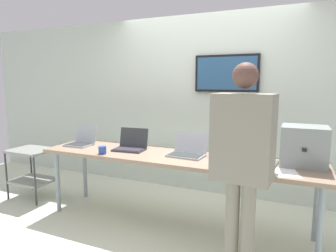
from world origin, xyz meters
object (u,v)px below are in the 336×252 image
object	(u,v)px
laptop_station_3	(255,157)
storage_cart	(32,166)
workbench	(173,160)
equipment_box	(304,146)
laptop_station_1	(131,145)
laptop_station_2	(188,150)
laptop_station_0	(82,140)
person	(243,153)
coffee_mug	(102,150)

from	to	relation	value
laptop_station_3	storage_cart	world-z (taller)	laptop_station_3
workbench	storage_cart	bearing A→B (deg)	-178.78
workbench	equipment_box	bearing A→B (deg)	5.57
laptop_station_1	laptop_station_3	xyz separation A→B (m)	(1.40, 0.01, -0.01)
equipment_box	storage_cart	xyz separation A→B (m)	(-3.33, -0.17, -0.53)
laptop_station_2	storage_cart	bearing A→B (deg)	-177.15
workbench	laptop_station_1	distance (m)	0.57
workbench	storage_cart	xyz separation A→B (m)	(-2.06, -0.04, -0.29)
equipment_box	laptop_station_0	bearing A→B (deg)	-177.85
person	coffee_mug	distance (m)	1.63
coffee_mug	storage_cart	xyz separation A→B (m)	(-1.32, 0.21, -0.39)
equipment_box	storage_cart	bearing A→B (deg)	-177.12
coffee_mug	storage_cart	world-z (taller)	coffee_mug
equipment_box	person	world-z (taller)	person
equipment_box	storage_cart	world-z (taller)	equipment_box
equipment_box	storage_cart	distance (m)	3.37
laptop_station_3	storage_cart	xyz separation A→B (m)	(-2.90, -0.10, -0.39)
laptop_station_3	person	world-z (taller)	person
laptop_station_2	laptop_station_1	bearing A→B (deg)	-178.84
laptop_station_1	coffee_mug	size ratio (longest dim) A/B	4.48
equipment_box	person	xyz separation A→B (m)	(-0.44, -0.74, 0.06)
laptop_station_2	laptop_station_3	xyz separation A→B (m)	(0.70, -0.01, -0.00)
equipment_box	coffee_mug	size ratio (longest dim) A/B	4.80
workbench	laptop_station_0	bearing A→B (deg)	178.70
workbench	laptop_station_2	bearing A→B (deg)	24.94
laptop_station_0	person	size ratio (longest dim) A/B	0.18
laptop_station_3	laptop_station_0	bearing A→B (deg)	-179.14
laptop_station_3	storage_cart	size ratio (longest dim) A/B	0.50
coffee_mug	storage_cart	size ratio (longest dim) A/B	0.13
laptop_station_3	person	bearing A→B (deg)	-91.10
workbench	person	world-z (taller)	person
laptop_station_1	person	distance (m)	1.55
workbench	coffee_mug	size ratio (longest dim) A/B	36.13
equipment_box	workbench	bearing A→B (deg)	-174.43
laptop_station_0	equipment_box	bearing A→B (deg)	2.15
laptop_station_1	storage_cart	bearing A→B (deg)	-176.37
laptop_station_2	person	bearing A→B (deg)	-45.04
laptop_station_2	laptop_station_3	bearing A→B (deg)	-0.46
equipment_box	coffee_mug	distance (m)	2.05
equipment_box	laptop_station_3	xyz separation A→B (m)	(-0.43, -0.06, -0.14)
person	storage_cart	xyz separation A→B (m)	(-2.89, 0.58, -0.59)
laptop_station_2	storage_cart	world-z (taller)	laptop_station_2
laptop_station_2	workbench	bearing A→B (deg)	-155.06
workbench	laptop_station_3	size ratio (longest dim) A/B	9.11
equipment_box	laptop_station_1	size ratio (longest dim) A/B	1.07
person	storage_cart	bearing A→B (deg)	168.69
laptop_station_2	person	world-z (taller)	person
laptop_station_3	coffee_mug	bearing A→B (deg)	-168.92
equipment_box	laptop_station_2	size ratio (longest dim) A/B	1.02
coffee_mug	laptop_station_0	bearing A→B (deg)	151.69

